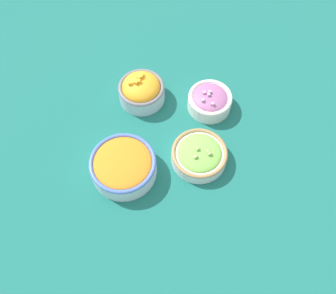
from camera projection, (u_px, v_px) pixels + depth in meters
ground_plane at (168, 152)px, 1.07m from camera, size 3.00×3.00×0.00m
bowl_lettuce at (200, 153)px, 1.04m from camera, size 0.16×0.16×0.06m
bowl_squash at (141, 90)px, 1.13m from camera, size 0.14×0.14×0.09m
bowl_carrots at (123, 165)px, 1.01m from camera, size 0.18×0.18×0.07m
bowl_red_onion at (210, 100)px, 1.12m from camera, size 0.13×0.13×0.07m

